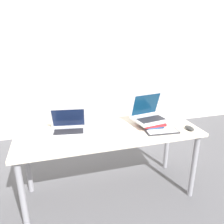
{
  "coord_description": "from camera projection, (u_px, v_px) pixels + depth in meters",
  "views": [
    {
      "loc": [
        -0.49,
        -1.47,
        1.55
      ],
      "look_at": [
        0.03,
        0.32,
        0.89
      ],
      "focal_mm": 35.0,
      "sensor_mm": 36.0,
      "label": 1
    }
  ],
  "objects": [
    {
      "name": "desk",
      "position": [
        109.0,
        138.0,
        2.05
      ],
      "size": [
        1.68,
        0.63,
        0.71
      ],
      "color": "beige",
      "rests_on": "ground_plane"
    },
    {
      "name": "laptop_on_books",
      "position": [
        149.0,
        114.0,
        2.13
      ],
      "size": [
        0.36,
        0.31,
        0.26
      ],
      "color": "silver",
      "rests_on": "book_stack"
    },
    {
      "name": "ground_plane",
      "position": [
        119.0,
        216.0,
        1.98
      ],
      "size": [
        14.0,
        14.0,
        0.0
      ],
      "primitive_type": "plane",
      "color": "#515156"
    },
    {
      "name": "laptop_left",
      "position": [
        69.0,
        127.0,
        1.99
      ],
      "size": [
        0.35,
        0.28,
        0.23
      ],
      "color": "silver",
      "rests_on": "desk"
    },
    {
      "name": "mouse",
      "position": [
        189.0,
        128.0,
        2.04
      ],
      "size": [
        0.07,
        0.11,
        0.03
      ],
      "color": "#2D2D2D",
      "rests_on": "desk"
    },
    {
      "name": "book_stack",
      "position": [
        151.0,
        123.0,
        2.12
      ],
      "size": [
        0.22,
        0.25,
        0.05
      ],
      "color": "#235693",
      "rests_on": "desk"
    },
    {
      "name": "wall_back",
      "position": [
        81.0,
        48.0,
        3.27
      ],
      "size": [
        8.0,
        0.05,
        2.7
      ],
      "color": "silver",
      "rests_on": "ground_plane"
    },
    {
      "name": "wireless_keyboard",
      "position": [
        162.0,
        132.0,
        1.98
      ],
      "size": [
        0.31,
        0.14,
        0.01
      ],
      "color": "#28282D",
      "rests_on": "desk"
    }
  ]
}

